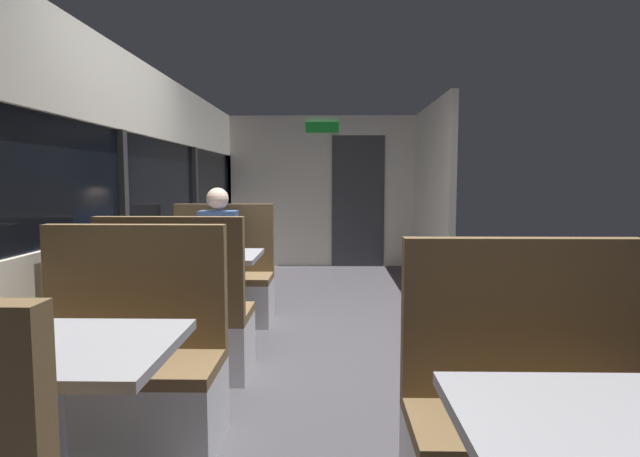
{
  "coord_description": "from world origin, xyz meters",
  "views": [
    {
      "loc": [
        0.13,
        -3.93,
        1.33
      ],
      "look_at": [
        0.0,
        2.33,
        0.75
      ],
      "focal_mm": 29.63,
      "sensor_mm": 36.0,
      "label": 1
    }
  ],
  "objects_px": {
    "dining_table_near_window": "(49,371)",
    "bench_mid_window_facing_end": "(179,329)",
    "dining_table_mid_window": "(203,266)",
    "seated_passenger": "(220,266)",
    "bench_front_aisle_facing_entry": "(532,444)",
    "coffee_cup_primary": "(40,333)",
    "bench_near_window_facing_entry": "(126,381)",
    "bench_mid_window_facing_entry": "(222,287)"
  },
  "relations": [
    {
      "from": "dining_table_near_window",
      "to": "bench_front_aisle_facing_entry",
      "type": "height_order",
      "value": "bench_front_aisle_facing_entry"
    },
    {
      "from": "bench_mid_window_facing_entry",
      "to": "seated_passenger",
      "type": "xyz_separation_m",
      "value": [
        0.0,
        -0.07,
        0.21
      ]
    },
    {
      "from": "dining_table_near_window",
      "to": "seated_passenger",
      "type": "xyz_separation_m",
      "value": [
        0.0,
        2.95,
        -0.1
      ]
    },
    {
      "from": "seated_passenger",
      "to": "bench_near_window_facing_entry",
      "type": "bearing_deg",
      "value": -90.0
    },
    {
      "from": "bench_mid_window_facing_end",
      "to": "dining_table_near_window",
      "type": "bearing_deg",
      "value": -90.0
    },
    {
      "from": "bench_front_aisle_facing_entry",
      "to": "coffee_cup_primary",
      "type": "distance_m",
      "value": 1.87
    },
    {
      "from": "coffee_cup_primary",
      "to": "bench_front_aisle_facing_entry",
      "type": "bearing_deg",
      "value": 3.88
    },
    {
      "from": "dining_table_mid_window",
      "to": "coffee_cup_primary",
      "type": "distance_m",
      "value": 2.35
    },
    {
      "from": "bench_front_aisle_facing_entry",
      "to": "dining_table_near_window",
      "type": "bearing_deg",
      "value": -176.82
    },
    {
      "from": "dining_table_mid_window",
      "to": "bench_mid_window_facing_entry",
      "type": "height_order",
      "value": "bench_mid_window_facing_entry"
    },
    {
      "from": "bench_mid_window_facing_end",
      "to": "seated_passenger",
      "type": "xyz_separation_m",
      "value": [
        0.0,
        1.33,
        0.21
      ]
    },
    {
      "from": "bench_near_window_facing_entry",
      "to": "dining_table_mid_window",
      "type": "height_order",
      "value": "bench_near_window_facing_entry"
    },
    {
      "from": "bench_near_window_facing_entry",
      "to": "seated_passenger",
      "type": "distance_m",
      "value": 2.26
    },
    {
      "from": "dining_table_near_window",
      "to": "coffee_cup_primary",
      "type": "bearing_deg",
      "value": -123.01
    },
    {
      "from": "seated_passenger",
      "to": "coffee_cup_primary",
      "type": "distance_m",
      "value": 2.99
    },
    {
      "from": "dining_table_near_window",
      "to": "coffee_cup_primary",
      "type": "relative_size",
      "value": 10.0
    },
    {
      "from": "bench_front_aisle_facing_entry",
      "to": "seated_passenger",
      "type": "distance_m",
      "value": 3.37
    },
    {
      "from": "dining_table_near_window",
      "to": "bench_mid_window_facing_end",
      "type": "relative_size",
      "value": 0.82
    },
    {
      "from": "dining_table_near_window",
      "to": "bench_mid_window_facing_entry",
      "type": "distance_m",
      "value": 3.04
    },
    {
      "from": "bench_mid_window_facing_end",
      "to": "coffee_cup_primary",
      "type": "distance_m",
      "value": 1.71
    },
    {
      "from": "seated_passenger",
      "to": "coffee_cup_primary",
      "type": "xyz_separation_m",
      "value": [
        -0.01,
        -2.97,
        0.25
      ]
    },
    {
      "from": "dining_table_near_window",
      "to": "seated_passenger",
      "type": "height_order",
      "value": "seated_passenger"
    },
    {
      "from": "bench_mid_window_facing_entry",
      "to": "bench_near_window_facing_entry",
      "type": "bearing_deg",
      "value": -90.0
    },
    {
      "from": "bench_near_window_facing_entry",
      "to": "bench_mid_window_facing_end",
      "type": "relative_size",
      "value": 1.0
    },
    {
      "from": "bench_near_window_facing_entry",
      "to": "coffee_cup_primary",
      "type": "relative_size",
      "value": 12.22
    },
    {
      "from": "bench_near_window_facing_entry",
      "to": "dining_table_mid_window",
      "type": "xyz_separation_m",
      "value": [
        0.0,
        1.63,
        0.31
      ]
    },
    {
      "from": "bench_front_aisle_facing_entry",
      "to": "coffee_cup_primary",
      "type": "xyz_separation_m",
      "value": [
        -1.8,
        -0.12,
        0.46
      ]
    },
    {
      "from": "coffee_cup_primary",
      "to": "bench_mid_window_facing_end",
      "type": "bearing_deg",
      "value": 89.48
    },
    {
      "from": "bench_mid_window_facing_end",
      "to": "bench_mid_window_facing_entry",
      "type": "bearing_deg",
      "value": 90.0
    },
    {
      "from": "seated_passenger",
      "to": "bench_front_aisle_facing_entry",
      "type": "bearing_deg",
      "value": -57.89
    },
    {
      "from": "dining_table_near_window",
      "to": "bench_front_aisle_facing_entry",
      "type": "bearing_deg",
      "value": 3.18
    },
    {
      "from": "dining_table_near_window",
      "to": "dining_table_mid_window",
      "type": "bearing_deg",
      "value": 90.0
    },
    {
      "from": "seated_passenger",
      "to": "dining_table_near_window",
      "type": "bearing_deg",
      "value": -90.0
    },
    {
      "from": "bench_mid_window_facing_entry",
      "to": "dining_table_mid_window",
      "type": "bearing_deg",
      "value": -90.0
    },
    {
      "from": "dining_table_near_window",
      "to": "bench_mid_window_facing_end",
      "type": "bearing_deg",
      "value": 90.0
    },
    {
      "from": "seated_passenger",
      "to": "dining_table_mid_window",
      "type": "bearing_deg",
      "value": -90.0
    },
    {
      "from": "seated_passenger",
      "to": "coffee_cup_primary",
      "type": "bearing_deg",
      "value": -90.29
    },
    {
      "from": "dining_table_near_window",
      "to": "dining_table_mid_window",
      "type": "distance_m",
      "value": 2.32
    },
    {
      "from": "bench_mid_window_facing_end",
      "to": "bench_front_aisle_facing_entry",
      "type": "xyz_separation_m",
      "value": [
        1.79,
        -1.53,
        0.0
      ]
    },
    {
      "from": "bench_near_window_facing_entry",
      "to": "seated_passenger",
      "type": "xyz_separation_m",
      "value": [
        0.0,
        2.25,
        0.21
      ]
    },
    {
      "from": "dining_table_near_window",
      "to": "bench_near_window_facing_entry",
      "type": "xyz_separation_m",
      "value": [
        0.0,
        0.7,
        -0.31
      ]
    },
    {
      "from": "dining_table_mid_window",
      "to": "coffee_cup_primary",
      "type": "height_order",
      "value": "coffee_cup_primary"
    }
  ]
}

